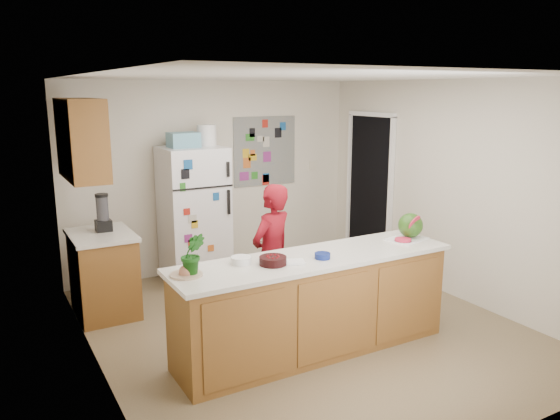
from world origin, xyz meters
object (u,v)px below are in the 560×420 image
cherry_bowl (273,261)px  person (272,255)px  watermelon (411,225)px  refrigerator (194,215)px

cherry_bowl → person: bearing=62.1°
watermelon → cherry_bowl: 1.61m
refrigerator → person: 1.67m
refrigerator → person: refrigerator is taller
person → cherry_bowl: person is taller
person → watermelon: size_ratio=5.97×
refrigerator → cherry_bowl: bearing=-94.5°
watermelon → cherry_bowl: watermelon is taller
cherry_bowl → refrigerator: bearing=85.5°
person → watermelon: (1.20, -0.70, 0.32)m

